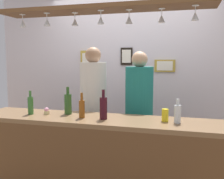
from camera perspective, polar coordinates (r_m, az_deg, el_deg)
The scene contains 22 objects.
back_wall at distance 4.03m, azimuth 3.85°, elevation 2.88°, with size 4.40×0.06×2.60m, color silver.
bar_counter at distance 2.63m, azimuth -3.63°, elevation -13.48°, with size 2.70×0.55×0.96m.
overhead_glass_rack at distance 2.71m, azimuth -2.39°, elevation 17.24°, with size 2.20×0.36×0.04m, color brown.
hanging_wineglass_far_left at distance 3.04m, azimuth -18.97°, elevation 13.62°, with size 0.07×0.07×0.13m.
hanging_wineglass_left at distance 2.87m, azimuth -14.07°, elevation 14.20°, with size 0.07×0.07×0.13m.
hanging_wineglass_center_left at distance 2.80m, azimuth -8.14°, elevation 14.53°, with size 0.07×0.07×0.13m.
hanging_wineglass_center at distance 2.65m, azimuth -2.47°, elevation 15.05°, with size 0.07×0.07×0.13m.
hanging_wineglass_center_right at distance 2.62m, azimuth 3.75°, elevation 15.16°, with size 0.07×0.07×0.13m.
hanging_wineglass_right at distance 2.60m, azimuth 10.82°, elevation 15.12°, with size 0.07×0.07×0.13m.
hanging_wineglass_far_right at distance 2.53m, azimuth 17.77°, elevation 15.18°, with size 0.07×0.07×0.13m.
person_left_white_patterned_shirt at distance 3.36m, azimuth -4.10°, elevation -2.36°, with size 0.34×0.34×1.72m.
person_right_teal_shirt at distance 3.22m, azimuth 5.95°, elevation -3.47°, with size 0.34×0.34×1.66m.
bottle_beer_green_import at distance 2.99m, azimuth -17.43°, elevation -3.23°, with size 0.06×0.06×0.26m.
bottle_soda_clear at distance 2.54m, azimuth 14.16°, elevation -5.10°, with size 0.06×0.06×0.23m.
bottle_beer_amber_tall at distance 2.69m, azimuth -6.63°, elevation -4.10°, with size 0.06×0.06×0.26m.
bottle_champagne_green at distance 2.90m, azimuth -9.63°, elevation -3.02°, with size 0.08×0.08×0.30m.
bottle_wine_dark_red at distance 2.62m, azimuth -1.90°, elevation -3.96°, with size 0.08×0.08×0.30m.
drink_can at distance 2.58m, azimuth 11.55°, elevation -5.54°, with size 0.07×0.07×0.12m, color yellow.
cupcake at distance 2.94m, azimuth -14.14°, elevation -4.64°, with size 0.06×0.06×0.08m.
picture_frame_crest at distance 3.99m, azimuth 3.20°, elevation 7.28°, with size 0.18×0.02×0.26m.
picture_frame_caricature at distance 4.17m, azimuth -5.20°, elevation 6.16°, with size 0.26×0.02×0.34m.
picture_frame_lower_pair at distance 3.90m, azimuth 11.50°, elevation 5.12°, with size 0.30×0.02×0.18m.
Camera 1 is at (0.82, -2.84, 1.55)m, focal length 41.70 mm.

